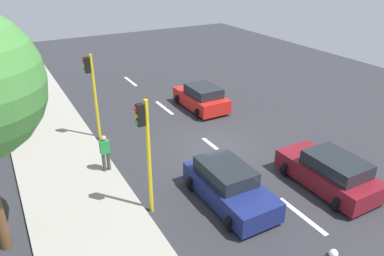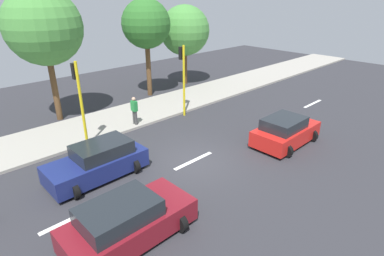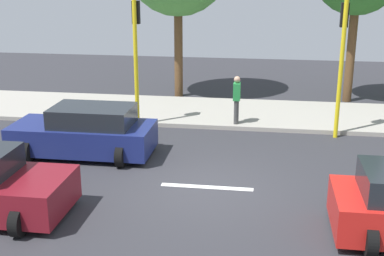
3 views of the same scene
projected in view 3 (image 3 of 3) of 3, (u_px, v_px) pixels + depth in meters
name	position (u px, v px, depth m)	size (l,w,h in m)	color
ground_plane	(207.00, 189.00, 13.53)	(40.00, 60.00, 0.10)	#2D2D33
sidewalk	(229.00, 113.00, 20.11)	(4.00, 60.00, 0.15)	#9E998E
lane_stripe_mid	(207.00, 187.00, 13.52)	(0.20, 2.40, 0.01)	white
car_dark_blue	(85.00, 132.00, 15.65)	(2.26, 4.22, 1.52)	navy
pedestrian_near_signal	(237.00, 98.00, 18.27)	(0.40, 0.24, 1.69)	#3F3F3F
traffic_light_corner	(342.00, 49.00, 16.70)	(0.49, 0.24, 4.50)	yellow
traffic_light_midblock	(136.00, 45.00, 17.65)	(0.49, 0.24, 4.50)	yellow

